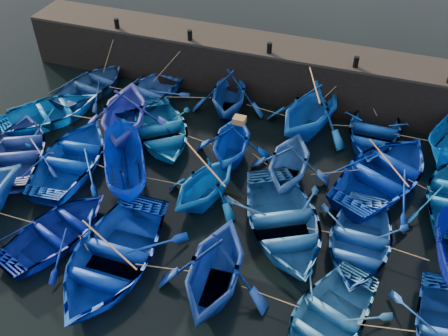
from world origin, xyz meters
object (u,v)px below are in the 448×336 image
(boat_13, at_px, (19,150))
(boat_8, at_px, (161,130))
(boat_0, at_px, (92,85))
(wooden_crate, at_px, (239,120))

(boat_13, bearing_deg, boat_8, -173.98)
(boat_8, bearing_deg, boat_0, 117.30)
(boat_0, distance_m, boat_8, 5.51)
(boat_8, xyz_separation_m, wooden_crate, (3.76, -0.27, 1.60))
(boat_0, bearing_deg, boat_13, 101.59)
(boat_0, height_order, wooden_crate, wooden_crate)
(boat_13, bearing_deg, boat_0, -118.33)
(boat_8, xyz_separation_m, boat_13, (-5.11, -3.30, -0.00))
(boat_0, relative_size, boat_13, 0.92)
(boat_8, height_order, wooden_crate, wooden_crate)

